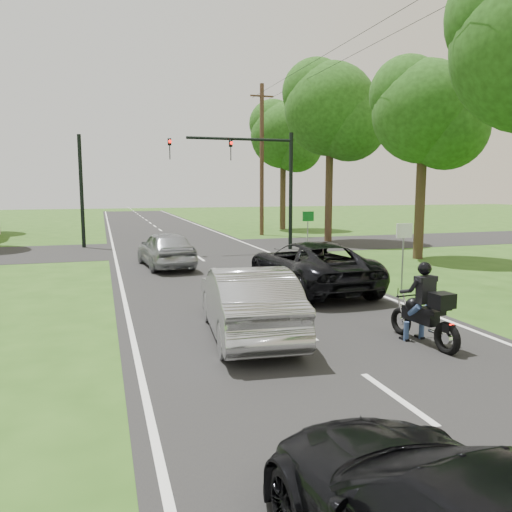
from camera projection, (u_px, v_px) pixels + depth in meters
The scene contains 15 objects.
ground at pixel (299, 329), 11.48m from camera, with size 140.00×140.00×0.00m, color #294C15.
road at pixel (209, 265), 20.94m from camera, with size 8.00×100.00×0.01m, color black.
cross_road at pixel (186, 248), 26.62m from camera, with size 60.00×7.00×0.01m, color black.
motorcycle_rider at pixel (426, 312), 10.22m from camera, with size 0.60×2.03×1.75m.
dark_suv at pixel (310, 265), 15.74m from camera, with size 2.56×5.56×1.54m, color black.
silver_sedan at pixel (247, 301), 10.82m from camera, with size 1.62×4.63×1.53m, color #A4A5A9.
silver_suv at pixel (166, 249), 20.19m from camera, with size 1.76×4.37×1.49m, color #989CA0.
traffic_signal at pixel (257, 169), 25.14m from camera, with size 6.38×0.44×6.00m.
signal_pole_far at pixel (82, 192), 26.57m from camera, with size 0.20×0.20×6.00m, color black.
utility_pole_far at pixel (262, 159), 33.42m from camera, with size 1.60×0.28×10.00m.
sign_white at pixel (404, 240), 15.46m from camera, with size 0.55×0.07×2.12m.
sign_green at pixel (308, 223), 23.09m from camera, with size 0.55×0.07×2.12m.
tree_row_c at pixel (432, 118), 21.81m from camera, with size 4.80×4.65×8.76m.
tree_row_d at pixel (337, 115), 28.99m from camera, with size 5.76×5.58×10.45m.
tree_row_e at pixel (288, 139), 37.72m from camera, with size 5.28×5.12×9.61m.
Camera 1 is at (-4.24, -10.35, 3.23)m, focal length 35.00 mm.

